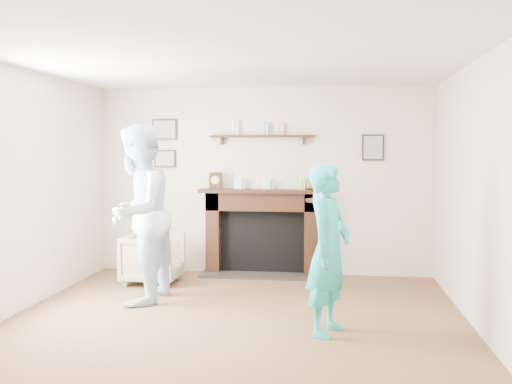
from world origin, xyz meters
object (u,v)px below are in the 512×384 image
at_px(man, 139,302).
at_px(pedestal_table, 321,225).
at_px(armchair, 153,283).
at_px(woman, 328,333).

bearing_deg(man, pedestal_table, 121.42).
height_order(armchair, pedestal_table, pedestal_table).
bearing_deg(woman, armchair, 72.78).
bearing_deg(woman, man, 89.70).
distance_m(armchair, man, 0.94).
height_order(woman, pedestal_table, pedestal_table).
bearing_deg(armchair, man, -171.55).
xyz_separation_m(man, woman, (2.06, -0.81, 0.00)).
relative_size(man, pedestal_table, 1.58).
relative_size(man, woman, 1.27).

